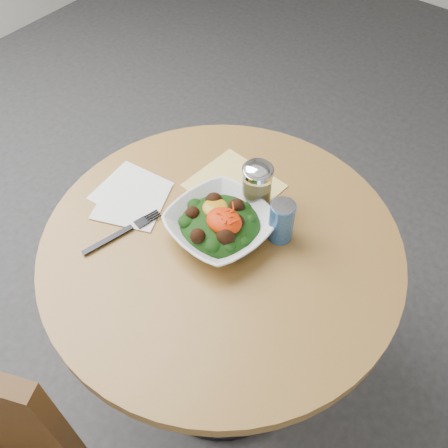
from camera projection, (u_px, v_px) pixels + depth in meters
name	position (u px, v px, depth m)	size (l,w,h in m)	color
ground	(222.00, 367.00, 1.81)	(6.00, 6.00, 0.00)	#2E2E30
table	(221.00, 285.00, 1.39)	(0.90, 0.90, 0.75)	black
cloth_napkin	(234.00, 186.00, 1.35)	(0.22, 0.20, 0.00)	yellow
paper_napkins	(131.00, 196.00, 1.33)	(0.23, 0.23, 0.00)	white
salad_bowl	(220.00, 224.00, 1.23)	(0.28, 0.28, 0.09)	white
fork	(125.00, 231.00, 1.25)	(0.08, 0.22, 0.00)	black
spice_shaker	(257.00, 186.00, 1.26)	(0.08, 0.08, 0.14)	silver
beverage_can	(281.00, 221.00, 1.20)	(0.06, 0.06, 0.12)	navy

